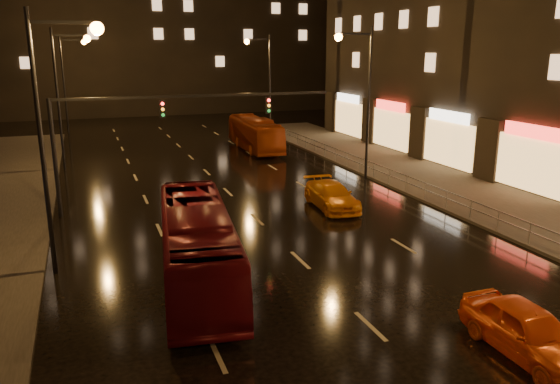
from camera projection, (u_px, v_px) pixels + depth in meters
name	position (u px, v px, depth m)	size (l,w,h in m)	color
ground	(236.00, 200.00, 31.95)	(140.00, 140.00, 0.00)	black
sidewalk_right	(483.00, 199.00, 31.82)	(7.00, 70.00, 0.15)	#38332D
traffic_signal	(143.00, 123.00, 29.08)	(15.31, 0.32, 6.20)	black
railing_right	(406.00, 179.00, 33.26)	(0.05, 56.00, 1.00)	#99999E
bus_red	(197.00, 245.00, 20.41)	(2.47, 10.58, 2.95)	maroon
bus_curb	(255.00, 134.00, 47.71)	(2.36, 10.08, 2.81)	#A13910
taxi_near	(528.00, 331.00, 15.59)	(1.79, 4.44, 1.51)	#F85B17
taxi_far	(332.00, 195.00, 30.26)	(1.97, 4.83, 1.40)	orange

